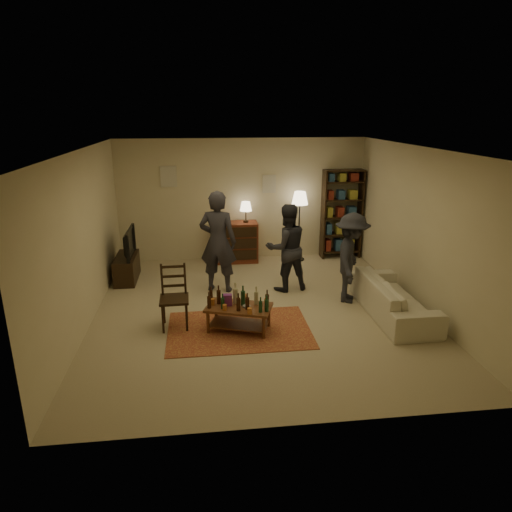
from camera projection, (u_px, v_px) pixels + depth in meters
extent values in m
plane|color=#C6B793|center=(259.00, 311.00, 7.80)|extent=(6.00, 6.00, 0.00)
plane|color=beige|center=(242.00, 200.00, 10.22)|extent=(5.50, 0.00, 5.50)
plane|color=beige|center=(84.00, 240.00, 7.07)|extent=(0.00, 6.00, 6.00)
plane|color=beige|center=(421.00, 229.00, 7.70)|extent=(0.00, 6.00, 6.00)
plane|color=beige|center=(298.00, 312.00, 4.55)|extent=(5.50, 0.00, 5.50)
plane|color=white|center=(260.00, 149.00, 6.97)|extent=(6.00, 6.00, 0.00)
cube|color=beige|center=(169.00, 177.00, 9.85)|extent=(0.35, 0.03, 0.45)
cube|color=beige|center=(269.00, 184.00, 10.16)|extent=(0.30, 0.03, 0.40)
cube|color=maroon|center=(239.00, 330.00, 7.11)|extent=(2.20, 1.50, 0.01)
cube|color=brown|center=(239.00, 307.00, 6.99)|extent=(1.11, 0.83, 0.04)
cube|color=brown|center=(239.00, 324.00, 7.08)|extent=(0.98, 0.70, 0.02)
cylinder|color=brown|center=(208.00, 323.00, 6.95)|extent=(0.05, 0.05, 0.36)
cylinder|color=brown|center=(264.00, 328.00, 6.78)|extent=(0.05, 0.05, 0.36)
cylinder|color=brown|center=(216.00, 311.00, 7.33)|extent=(0.05, 0.05, 0.36)
cylinder|color=brown|center=(269.00, 316.00, 7.16)|extent=(0.05, 0.05, 0.36)
cylinder|color=#B56629|center=(213.00, 302.00, 7.03)|extent=(0.07, 0.07, 0.10)
cylinder|color=#B56629|center=(225.00, 307.00, 6.84)|extent=(0.07, 0.07, 0.09)
cylinder|color=#B56629|center=(245.00, 298.00, 7.17)|extent=(0.07, 0.07, 0.11)
cylinder|color=#B56629|center=(250.00, 311.00, 6.72)|extent=(0.07, 0.07, 0.09)
cylinder|color=#B56629|center=(266.00, 302.00, 7.03)|extent=(0.07, 0.07, 0.10)
cube|color=#782F83|center=(228.00, 299.00, 7.01)|extent=(0.14, 0.09, 0.18)
cylinder|color=gray|center=(246.00, 307.00, 6.94)|extent=(0.12, 0.12, 0.03)
cube|color=black|center=(174.00, 299.00, 7.07)|extent=(0.45, 0.45, 0.04)
cylinder|color=black|center=(163.00, 319.00, 6.95)|extent=(0.04, 0.04, 0.46)
cylinder|color=black|center=(187.00, 318.00, 7.00)|extent=(0.04, 0.04, 0.46)
cylinder|color=black|center=(164.00, 310.00, 7.28)|extent=(0.04, 0.04, 0.46)
cylinder|color=black|center=(187.00, 308.00, 7.33)|extent=(0.04, 0.04, 0.46)
cube|color=black|center=(173.00, 278.00, 7.15)|extent=(0.36, 0.04, 0.53)
cube|color=black|center=(127.00, 268.00, 9.14)|extent=(0.40, 1.00, 0.50)
imported|color=black|center=(126.00, 243.00, 8.98)|extent=(0.13, 0.97, 0.56)
cube|color=brown|center=(235.00, 242.00, 10.21)|extent=(1.00, 0.48, 0.90)
cube|color=black|center=(236.00, 255.00, 10.04)|extent=(0.92, 0.02, 0.22)
cube|color=black|center=(236.00, 244.00, 9.96)|extent=(0.92, 0.02, 0.22)
cube|color=black|center=(236.00, 232.00, 9.88)|extent=(0.92, 0.02, 0.22)
cylinder|color=black|center=(246.00, 221.00, 10.09)|extent=(0.12, 0.12, 0.04)
cylinder|color=black|center=(246.00, 216.00, 10.05)|extent=(0.02, 0.02, 0.22)
cone|color=#FFE5B2|center=(246.00, 206.00, 9.99)|extent=(0.26, 0.26, 0.20)
cube|color=black|center=(323.00, 215.00, 10.33)|extent=(0.04, 0.34, 2.00)
cube|color=black|center=(360.00, 214.00, 10.43)|extent=(0.04, 0.34, 2.00)
cube|color=black|center=(340.00, 250.00, 10.64)|extent=(0.90, 0.34, 0.03)
cube|color=black|center=(341.00, 234.00, 10.51)|extent=(0.90, 0.34, 0.03)
cube|color=black|center=(342.00, 217.00, 10.39)|extent=(0.90, 0.34, 0.03)
cube|color=black|center=(343.00, 199.00, 10.27)|extent=(0.90, 0.34, 0.03)
cube|color=black|center=(344.00, 182.00, 10.15)|extent=(0.90, 0.34, 0.03)
cube|color=black|center=(344.00, 170.00, 10.07)|extent=(0.90, 0.34, 0.03)
cube|color=maroon|center=(327.00, 245.00, 10.56)|extent=(0.12, 0.22, 0.26)
cube|color=#2A517E|center=(338.00, 244.00, 10.59)|extent=(0.15, 0.22, 0.26)
cube|color=#A7A037|center=(349.00, 244.00, 10.62)|extent=(0.18, 0.22, 0.26)
cube|color=#2A517E|center=(328.00, 228.00, 10.44)|extent=(0.12, 0.22, 0.24)
cube|color=#A7A037|center=(339.00, 228.00, 10.47)|extent=(0.15, 0.22, 0.24)
cube|color=maroon|center=(350.00, 228.00, 10.50)|extent=(0.18, 0.22, 0.24)
cube|color=#A7A037|center=(329.00, 212.00, 10.32)|extent=(0.12, 0.22, 0.22)
cube|color=maroon|center=(340.00, 211.00, 10.35)|extent=(0.15, 0.22, 0.22)
cube|color=#2A517E|center=(351.00, 211.00, 10.38)|extent=(0.18, 0.22, 0.22)
cube|color=maroon|center=(330.00, 195.00, 10.20)|extent=(0.12, 0.22, 0.20)
cube|color=#2A517E|center=(341.00, 194.00, 10.23)|extent=(0.15, 0.22, 0.20)
cube|color=#A7A037|center=(352.00, 194.00, 10.26)|extent=(0.18, 0.22, 0.20)
cube|color=#2A517E|center=(331.00, 177.00, 10.08)|extent=(0.12, 0.22, 0.18)
cube|color=#A7A037|center=(342.00, 177.00, 10.11)|extent=(0.15, 0.22, 0.18)
cube|color=maroon|center=(353.00, 177.00, 10.14)|extent=(0.18, 0.22, 0.18)
cylinder|color=black|center=(298.00, 259.00, 10.44)|extent=(0.28, 0.28, 0.03)
cylinder|color=black|center=(299.00, 231.00, 10.23)|extent=(0.03, 0.03, 1.38)
cone|color=#FFE5B2|center=(300.00, 198.00, 10.01)|extent=(0.36, 0.36, 0.28)
imported|color=beige|center=(393.00, 297.00, 7.58)|extent=(0.81, 2.08, 0.61)
imported|color=#2A2931|center=(218.00, 242.00, 8.41)|extent=(0.80, 0.64, 1.91)
imported|color=#25262D|center=(286.00, 248.00, 8.48)|extent=(0.91, 0.77, 1.65)
imported|color=#26262D|center=(351.00, 258.00, 7.98)|extent=(0.94, 1.18, 1.60)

